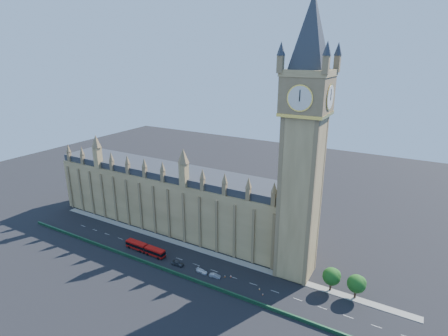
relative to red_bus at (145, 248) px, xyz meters
The scene contains 15 objects.
ground 19.20m from the red_bus, ahead, with size 400.00×400.00×0.00m, color black.
palace_westminster 28.40m from the red_bus, 103.75° to the left, with size 120.00×20.00×28.00m.
elizabeth_tower 79.47m from the red_bus, 16.56° to the left, with size 20.59×20.59×105.00m.
bridge_parapet 19.88m from the red_bus, 17.80° to the right, with size 160.00×0.60×1.20m, color #1E4C2D.
kerb_north 22.68m from the red_bus, 33.34° to the left, with size 160.00×3.00×0.16m, color gray.
tree_east_near 72.41m from the red_bus, 10.37° to the left, with size 6.00×6.00×8.50m.
tree_east_far 80.28m from the red_bus, ahead, with size 6.00×6.00×8.50m.
red_bus is the anchor object (origin of this frame).
car_grey 16.95m from the red_bus, ahead, with size 1.94×4.83×1.65m, color #3B3E42.
car_silver 33.16m from the red_bus, ahead, with size 1.45×4.16×1.37m, color #93959A.
car_white 27.53m from the red_bus, ahead, with size 1.82×4.48×1.30m, color white.
cone_a 38.15m from the red_bus, ahead, with size 0.58×0.58×0.77m.
cone_b 52.10m from the red_bus, ahead, with size 0.52×0.52×0.63m.
cone_c 36.27m from the red_bus, ahead, with size 0.54×0.54×0.68m.
cone_d 49.98m from the red_bus, ahead, with size 0.55×0.55×0.66m.
Camera 1 is at (70.35, -94.71, 76.19)m, focal length 28.00 mm.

